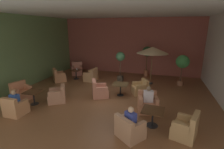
# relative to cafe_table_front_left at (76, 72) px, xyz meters

# --- Properties ---
(ground_plane) EXTENTS (10.57, 10.11, 0.02)m
(ground_plane) POSITION_rel_cafe_table_front_left_xyz_m (3.15, -2.28, -0.47)
(ground_plane) COLOR brown
(wall_back_brick) EXTENTS (10.57, 0.08, 4.17)m
(wall_back_brick) POSITION_rel_cafe_table_front_left_xyz_m (3.15, 2.73, 1.62)
(wall_back_brick) COLOR #974C41
(wall_back_brick) RESTS_ON ground_plane
(wall_left_accent) EXTENTS (0.08, 10.11, 4.17)m
(wall_left_accent) POSITION_rel_cafe_table_front_left_xyz_m (-2.09, -2.28, 1.62)
(wall_left_accent) COLOR #617F4D
(wall_left_accent) RESTS_ON ground_plane
(ceiling_slab) EXTENTS (10.57, 10.11, 0.06)m
(ceiling_slab) POSITION_rel_cafe_table_front_left_xyz_m (3.15, -2.28, 3.73)
(ceiling_slab) COLOR silver
(ceiling_slab) RESTS_ON wall_back_brick
(cafe_table_front_left) EXTENTS (0.65, 0.65, 0.64)m
(cafe_table_front_left) POSITION_rel_cafe_table_front_left_xyz_m (0.00, 0.00, 0.00)
(cafe_table_front_left) COLOR black
(cafe_table_front_left) RESTS_ON ground_plane
(armchair_front_left_north) EXTENTS (1.00, 1.03, 0.93)m
(armchair_front_left_north) POSITION_rel_cafe_table_front_left_xyz_m (-0.49, 1.07, -0.12)
(armchair_front_left_north) COLOR #C07661
(armchair_front_left_north) RESTS_ON ground_plane
(armchair_front_left_east) EXTENTS (1.03, 1.03, 0.88)m
(armchair_front_left_east) POSITION_rel_cafe_table_front_left_xyz_m (-0.83, -0.83, -0.15)
(armchair_front_left_east) COLOR #C07D53
(armchair_front_left_east) RESTS_ON ground_plane
(armchair_front_left_south) EXTENTS (0.79, 0.84, 0.87)m
(armchair_front_left_south) POSITION_rel_cafe_table_front_left_xyz_m (1.16, -0.08, -0.14)
(armchair_front_left_south) COLOR tan
(armchair_front_left_south) RESTS_ON ground_plane
(cafe_table_front_right) EXTENTS (0.82, 0.82, 0.64)m
(cafe_table_front_right) POSITION_rel_cafe_table_front_left_xyz_m (3.67, -1.95, 0.06)
(cafe_table_front_right) COLOR black
(cafe_table_front_right) RESTS_ON ground_plane
(armchair_front_right_north) EXTENTS (1.06, 1.06, 0.89)m
(armchair_front_right_north) POSITION_rel_cafe_table_front_left_xyz_m (2.67, -2.44, -0.15)
(armchair_front_right_north) COLOR #BF755D
(armchair_front_right_north) RESTS_ON ground_plane
(armchair_front_right_east) EXTENTS (1.00, 0.98, 0.79)m
(armchair_front_right_east) POSITION_rel_cafe_table_front_left_xyz_m (4.65, -1.46, -0.16)
(armchair_front_right_east) COLOR tan
(armchair_front_right_east) RESTS_ON ground_plane
(cafe_table_mid_center) EXTENTS (0.75, 0.75, 0.64)m
(cafe_table_mid_center) POSITION_rel_cafe_table_front_left_xyz_m (0.08, -4.17, 0.04)
(cafe_table_mid_center) COLOR black
(cafe_table_mid_center) RESTS_ON ground_plane
(armchair_mid_center_north) EXTENTS (1.03, 1.01, 0.81)m
(armchair_mid_center_north) POSITION_rel_cafe_table_front_left_xyz_m (0.98, -3.62, -0.15)
(armchair_mid_center_north) COLOR #AF775A
(armchair_mid_center_north) RESTS_ON ground_plane
(armchair_mid_center_east) EXTENTS (0.89, 0.94, 0.88)m
(armchair_mid_center_east) POSITION_rel_cafe_table_front_left_xyz_m (-0.93, -3.88, -0.14)
(armchair_mid_center_east) COLOR #C17752
(armchair_mid_center_east) RESTS_ON ground_plane
(armchair_mid_center_south) EXTENTS (0.72, 0.72, 0.83)m
(armchair_mid_center_south) POSITION_rel_cafe_table_front_left_xyz_m (0.09, -5.22, -0.16)
(armchair_mid_center_south) COLOR tan
(armchair_mid_center_south) RESTS_ON ground_plane
(cafe_table_rear_right) EXTENTS (0.81, 0.81, 0.64)m
(cafe_table_rear_right) POSITION_rel_cafe_table_front_left_xyz_m (5.48, -4.40, 0.03)
(cafe_table_rear_right) COLOR black
(cafe_table_rear_right) RESTS_ON ground_plane
(armchair_rear_right_north) EXTENTS (0.93, 0.99, 0.88)m
(armchair_rear_right_north) POSITION_rel_cafe_table_front_left_xyz_m (6.55, -4.76, -0.14)
(armchair_rear_right_north) COLOR tan
(armchair_rear_right_north) RESTS_ON ground_plane
(armchair_rear_right_east) EXTENTS (0.95, 0.92, 0.85)m
(armchair_rear_right_east) POSITION_rel_cafe_table_front_left_xyz_m (5.21, -3.31, -0.14)
(armchair_rear_right_east) COLOR #BD7856
(armchair_rear_right_east) RESTS_ON ground_plane
(armchair_rear_right_south) EXTENTS (1.07, 1.05, 0.78)m
(armchair_rear_right_south) POSITION_rel_cafe_table_front_left_xyz_m (4.81, -5.30, -0.17)
(armchair_rear_right_south) COLOR #AD7C5A
(armchair_rear_right_south) RESTS_ON ground_plane
(patio_umbrella_tall_red) EXTENTS (1.92, 1.92, 2.35)m
(patio_umbrella_tall_red) POSITION_rel_cafe_table_front_left_xyz_m (5.04, 0.45, 1.67)
(patio_umbrella_tall_red) COLOR #2D2D2D
(patio_umbrella_tall_red) RESTS_ON ground_plane
(potted_tree_left_corner) EXTENTS (0.79, 0.79, 1.89)m
(potted_tree_left_corner) POSITION_rel_cafe_table_front_left_xyz_m (6.83, 0.66, 0.93)
(potted_tree_left_corner) COLOR #A2664B
(potted_tree_left_corner) RESTS_ON ground_plane
(potted_tree_mid_left) EXTENTS (0.59, 0.59, 1.96)m
(potted_tree_mid_left) POSITION_rel_cafe_table_front_left_xyz_m (3.06, 0.40, 0.84)
(potted_tree_mid_left) COLOR #3F362B
(potted_tree_mid_left) RESTS_ON ground_plane
(potted_tree_mid_right) EXTENTS (0.70, 0.70, 2.17)m
(potted_tree_mid_right) POSITION_rel_cafe_table_front_left_xyz_m (4.58, 2.22, 1.13)
(potted_tree_mid_right) COLOR #AB5F40
(potted_tree_mid_right) RESTS_ON ground_plane
(patron_blue_shirt) EXTENTS (0.43, 0.30, 0.68)m
(patron_blue_shirt) POSITION_rel_cafe_table_front_left_xyz_m (5.22, -3.34, 0.29)
(patron_blue_shirt) COLOR silver
(patron_blue_shirt) RESTS_ON ground_plane
(patron_by_window) EXTENTS (0.42, 0.39, 0.67)m
(patron_by_window) POSITION_rel_cafe_table_front_left_xyz_m (4.83, -5.27, 0.24)
(patron_by_window) COLOR #374197
(patron_by_window) RESTS_ON ground_plane
(patron_with_friend) EXTENTS (0.35, 0.21, 0.65)m
(patron_with_friend) POSITION_rel_cafe_table_front_left_xyz_m (0.09, -5.18, 0.24)
(patron_with_friend) COLOR #2B4D9B
(patron_with_friend) RESTS_ON ground_plane
(iced_drink_cup) EXTENTS (0.08, 0.08, 0.11)m
(iced_drink_cup) POSITION_rel_cafe_table_front_left_xyz_m (0.04, 0.06, 0.23)
(iced_drink_cup) COLOR white
(iced_drink_cup) RESTS_ON cafe_table_front_left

